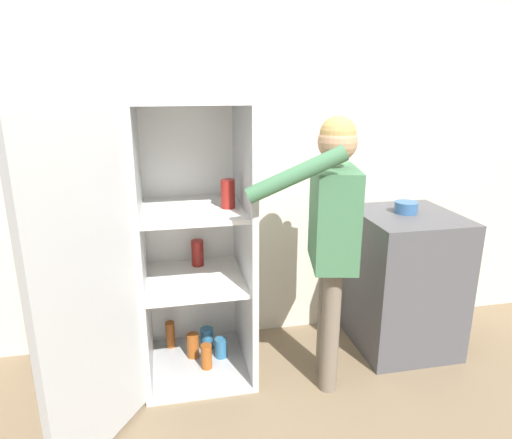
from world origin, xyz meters
name	(u,v)px	position (x,y,z in m)	size (l,w,h in m)	color
ground_plane	(257,429)	(0.00, 0.00, 0.00)	(12.00, 12.00, 0.00)	#7A664C
wall_back	(226,152)	(0.00, 0.98, 1.27)	(7.00, 0.06, 2.55)	beige
refrigerator	(175,251)	(-0.35, 0.53, 0.80)	(1.00, 1.18, 1.63)	#B7BABC
person	(332,222)	(0.47, 0.32, 0.98)	(0.66, 0.52, 1.54)	#726656
counter	(403,281)	(1.10, 0.61, 0.45)	(0.61, 0.64, 0.90)	#4C4C51
bowl	(406,207)	(1.09, 0.64, 0.94)	(0.14, 0.14, 0.07)	#335B8E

